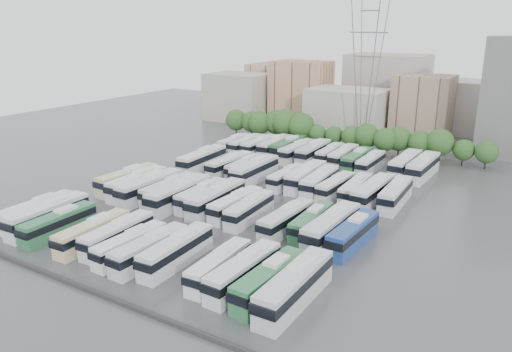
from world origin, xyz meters
The scene contains 54 objects.
ground centered at (0.00, 0.00, 0.00)m, with size 220.00×220.00×0.00m, color #424447.
parapet centered at (0.00, -33.00, 0.25)m, with size 56.00×0.50×0.50m, color #2D2D30.
tree_line centered at (-3.25, 42.08, 4.32)m, with size 65.68×7.75×8.48m.
city_buildings centered at (-7.46, 71.86, 7.87)m, with size 102.00×35.00×20.00m.
electricity_pylon centered at (2.00, 50.00, 18.66)m, with size 9.00×6.91×33.83m.
bus_r0_s0 centered at (-21.39, -23.31, 1.90)m, with size 2.85×12.36×3.87m.
bus_r0_s1 centered at (-18.38, -23.74, 2.05)m, with size 3.54×13.40×4.17m.
bus_r0_s2 centered at (-14.93, -24.62, 1.81)m, with size 2.92×11.85×3.69m.
bus_r0_s4 centered at (-8.30, -24.32, 1.82)m, with size 3.09×11.91×3.71m.
bus_r0_s5 centered at (-5.04, -22.99, 1.82)m, with size 3.06×11.90×3.70m.
bus_r0_s6 centered at (-1.46, -24.26, 1.71)m, with size 2.83×11.19×3.48m.
bus_r0_s7 centered at (1.74, -24.08, 1.83)m, with size 2.95×11.93×3.72m.
bus_r0_s8 centered at (4.88, -22.80, 1.89)m, with size 3.21×12.38×3.85m.
bus_r0_s10 centered at (11.48, -23.00, 1.71)m, with size 2.98×11.20×3.48m.
bus_r0_s11 centered at (14.81, -22.94, 1.88)m, with size 2.96×12.24×3.82m.
bus_r0_s12 centered at (18.24, -23.06, 1.86)m, with size 3.04×12.16×3.79m.
bus_r0_s13 centered at (21.42, -23.17, 2.09)m, with size 3.05×13.60×4.26m.
bus_r1_s0 centered at (-21.45, -5.04, 1.97)m, with size 3.38×12.93×4.02m.
bus_r1_s1 centered at (-18.16, -5.97, 2.00)m, with size 3.34×13.10×4.08m.
bus_r1_s2 centered at (-14.82, -6.48, 2.08)m, with size 3.23×13.56×4.24m.
bus_r1_s3 centered at (-11.37, -5.42, 1.89)m, with size 2.73×12.29×3.85m.
bus_r1_s4 centered at (-8.24, -6.75, 2.11)m, with size 3.19×13.75×4.30m.
bus_r1_s5 centered at (-5.16, -4.70, 1.81)m, with size 2.91×11.85×3.70m.
bus_r1_s6 centered at (-1.86, -5.24, 2.05)m, with size 3.33×13.38×4.17m.
bus_r1_s7 centered at (1.83, -5.20, 1.78)m, with size 2.99×11.65×3.63m.
bus_r1_s8 centered at (4.79, -5.87, 1.78)m, with size 3.05×11.68×3.63m.
bus_r1_s10 centered at (11.51, -6.70, 1.83)m, with size 3.17×11.97×3.72m.
bus_r1_s11 centered at (14.85, -5.37, 1.72)m, with size 2.86×11.27×3.51m.
bus_r1_s12 centered at (18.28, -6.36, 2.07)m, with size 3.33×13.54×4.22m.
bus_r1_s13 centered at (21.43, -6.41, 1.87)m, with size 3.16×12.27×3.82m.
bus_r2_s1 centered at (-18.09, 12.35, 2.11)m, with size 3.61×13.82×4.30m.
bus_r2_s3 centered at (-11.64, 12.71, 1.89)m, with size 3.29×12.40×3.85m.
bus_r2_s4 centered at (-8.31, 13.11, 1.77)m, with size 3.01×11.61×3.61m.
bus_r2_s5 centered at (-4.88, 11.16, 2.07)m, with size 2.94×13.46×4.22m.
bus_r2_s7 centered at (1.70, 11.81, 1.69)m, with size 2.69×11.02×3.44m.
bus_r2_s8 centered at (4.87, 13.09, 2.00)m, with size 3.26×13.04×4.06m.
bus_r2_s9 centered at (8.15, 11.91, 1.92)m, with size 3.28×12.58×3.91m.
bus_r2_s10 centered at (11.39, 11.32, 1.72)m, with size 3.00×11.27×3.50m.
bus_r2_s11 centered at (14.93, 11.62, 1.77)m, with size 2.99×11.60×3.61m.
bus_r2_s12 centered at (18.14, 11.05, 2.01)m, with size 3.35×13.18×4.10m.
bus_r2_s13 centered at (21.58, 12.11, 1.93)m, with size 3.21×12.65×3.94m.
bus_r3_s0 centered at (-21.56, 28.88, 1.71)m, with size 2.73×11.18×3.49m.
bus_r3_s1 centered at (-18.28, 29.23, 1.81)m, with size 2.62×11.75×3.68m.
bus_r3_s2 centered at (-14.88, 29.53, 1.90)m, with size 3.03×12.38×3.86m.
bus_r3_s3 centered at (-11.63, 30.73, 1.95)m, with size 3.27×12.74×3.96m.
bus_r3_s4 centered at (-8.35, 31.20, 2.00)m, with size 2.97×13.00×4.07m.
bus_r3_s5 centered at (-5.03, 29.06, 1.96)m, with size 3.14×12.80×3.99m.
bus_r3_s6 centered at (-1.67, 30.02, 2.04)m, with size 3.19×13.33×4.16m.
bus_r3_s7 centered at (1.67, 31.35, 1.75)m, with size 2.75×11.39×3.56m.
bus_r3_s8 centered at (4.96, 30.72, 1.86)m, with size 2.95×12.12×3.78m.
bus_r3_s9 centered at (8.45, 29.49, 1.88)m, with size 2.66×12.17×3.82m.
bus_r3_s10 centered at (11.51, 28.89, 1.78)m, with size 2.54×11.58×3.63m.
bus_r3_s12 centered at (18.00, 30.72, 2.07)m, with size 3.31×13.50×4.21m.
bus_r3_s13 centered at (21.50, 30.20, 2.11)m, with size 3.39×13.78×4.30m.
Camera 1 is at (42.45, -65.10, 28.62)m, focal length 35.00 mm.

